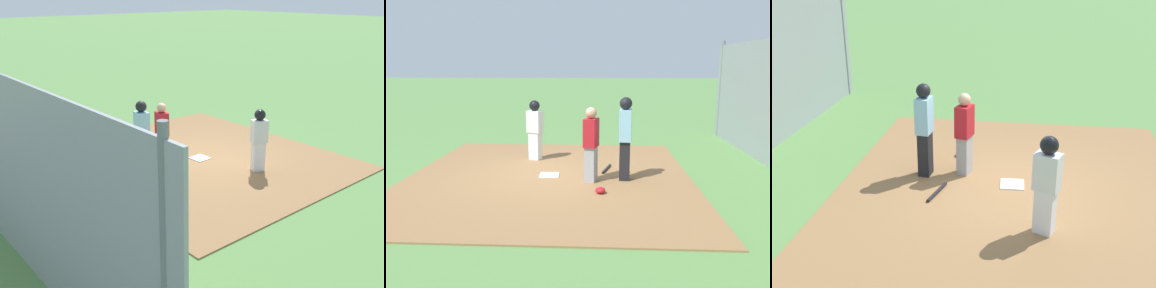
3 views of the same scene
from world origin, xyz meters
The scene contains 8 objects.
ground_plane centered at (0.00, 0.00, 0.00)m, with size 140.00×140.00×0.00m, color #5B8947.
dirt_infield centered at (0.00, 0.00, 0.01)m, with size 7.20×6.40×0.03m, color olive.
home_plate centered at (0.00, 0.00, 0.04)m, with size 0.44×0.44×0.02m, color white.
catcher centered at (-0.40, -0.97, 0.87)m, with size 0.44×0.35×1.62m.
umpire centered at (-0.22, -1.70, 1.00)m, with size 0.40×0.30×1.82m.
runner centered at (1.56, 0.57, 0.93)m, with size 0.39×0.45×1.59m.
baseball_bat centered at (0.55, -1.32, 0.06)m, with size 0.06×0.06×0.75m, color black.
catcher_mask centered at (-1.22, -1.17, 0.09)m, with size 0.24×0.20×0.12m, color #B21923.
Camera 1 is at (8.57, -7.56, 4.37)m, focal length 42.10 mm.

